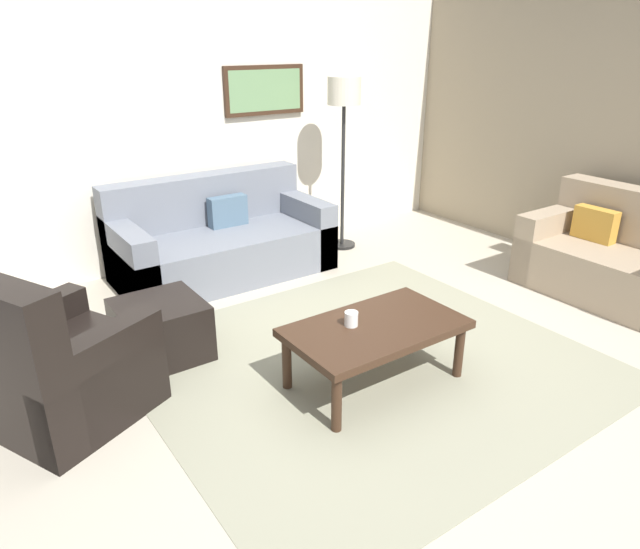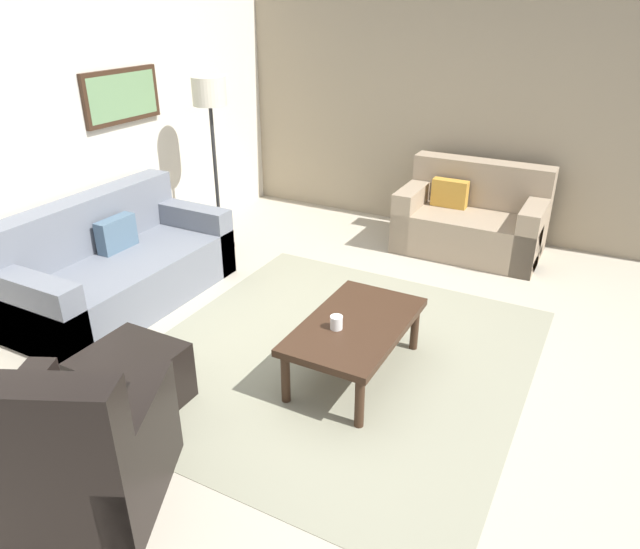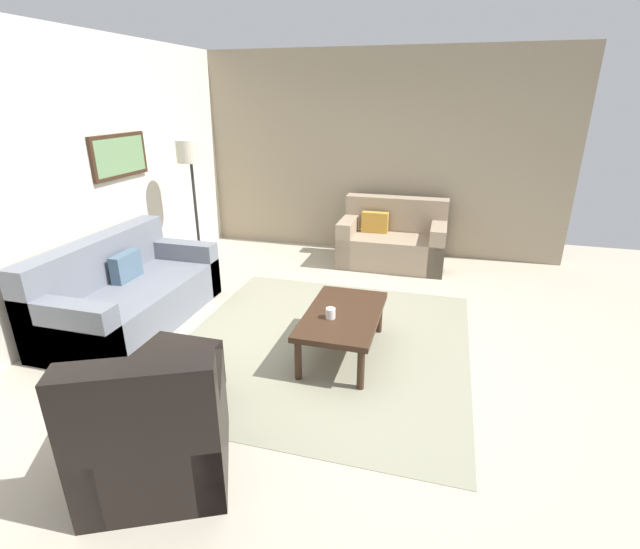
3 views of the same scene
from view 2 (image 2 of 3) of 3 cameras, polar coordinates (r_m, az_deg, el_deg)
ground_plane at (r=4.27m, az=1.51°, el=-8.17°), size 8.00×8.00×0.00m
rear_partition at (r=5.32m, az=-24.88°, el=12.88°), size 6.00×0.12×2.80m
stone_feature_panel at (r=6.44m, az=14.24°, el=16.32°), size 0.12×5.20×2.80m
area_rug at (r=4.26m, az=1.51°, el=-8.12°), size 2.86×2.65×0.01m
couch_main at (r=5.21m, az=-19.81°, el=0.58°), size 1.92×0.95×0.88m
couch_loveseat at (r=6.14m, az=14.79°, el=5.14°), size 0.84×1.41×0.88m
armchair_leather at (r=3.24m, az=-23.28°, el=-16.73°), size 1.07×1.07×0.95m
ottoman at (r=3.88m, az=-18.06°, el=-9.88°), size 0.56×0.56×0.40m
coffee_table at (r=3.92m, az=3.52°, el=-5.38°), size 1.10×0.64×0.41m
cup at (r=3.79m, az=1.63°, el=-4.75°), size 0.08×0.08×0.09m
lamp_standing at (r=5.77m, az=-10.76°, el=15.69°), size 0.32×0.32×1.71m
framed_artwork at (r=5.68m, az=-18.96°, el=16.34°), size 0.87×0.04×0.46m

